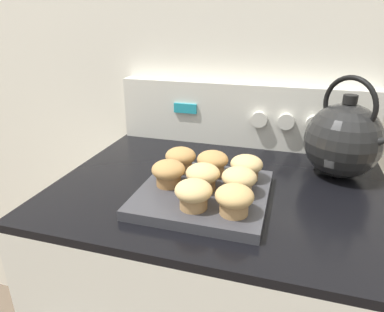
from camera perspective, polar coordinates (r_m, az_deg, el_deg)
name	(u,v)px	position (r m, az deg, el deg)	size (l,w,h in m)	color
wall_back	(249,38)	(1.06, 9.45, 18.89)	(8.00, 0.05, 2.40)	silver
control_panel	(243,115)	(1.04, 8.45, 6.81)	(0.75, 0.07, 0.19)	silver
muffin_pan	(204,194)	(0.74, 1.95, -6.28)	(0.27, 0.27, 0.02)	#38383D
muffin_r0_c1	(194,193)	(0.66, 0.26, -6.26)	(0.07, 0.07, 0.06)	#A37A4C
muffin_r0_c2	(234,199)	(0.64, 7.07, -7.12)	(0.07, 0.07, 0.06)	#A37A4C
muffin_r1_c0	(168,172)	(0.74, -3.95, -2.72)	(0.07, 0.07, 0.06)	olive
muffin_r1_c1	(203,176)	(0.72, 1.81, -3.35)	(0.07, 0.07, 0.06)	olive
muffin_r1_c2	(239,180)	(0.71, 7.85, -4.02)	(0.07, 0.07, 0.06)	tan
muffin_r2_c0	(181,158)	(0.81, -1.91, -0.41)	(0.07, 0.07, 0.06)	tan
muffin_r2_c1	(213,162)	(0.79, 3.44, -1.03)	(0.07, 0.07, 0.06)	tan
muffin_r2_c2	(246,167)	(0.78, 9.06, -1.78)	(0.07, 0.07, 0.06)	olive
tea_kettle	(344,139)	(0.89, 23.98, 2.54)	(0.20, 0.19, 0.25)	black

